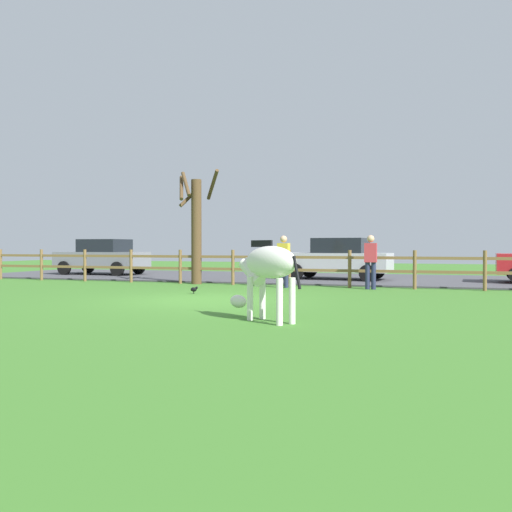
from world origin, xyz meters
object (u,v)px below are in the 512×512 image
at_px(zebra, 267,268).
at_px(parked_car_grey, 103,257).
at_px(parked_car_silver, 338,258).
at_px(bare_tree, 196,225).
at_px(crow_on_grass, 194,289).
at_px(visitor_right_of_tree, 371,259).
at_px(visitor_left_of_tree, 284,259).

bearing_deg(zebra, parked_car_grey, 134.08).
relative_size(zebra, parked_car_silver, 0.41).
distance_m(parked_car_silver, parked_car_grey, 10.53).
height_order(bare_tree, crow_on_grass, bare_tree).
bearing_deg(parked_car_grey, visitor_right_of_tree, -18.32).
distance_m(crow_on_grass, visitor_right_of_tree, 5.44).
distance_m(parked_car_silver, visitor_right_of_tree, 4.16).
xyz_separation_m(bare_tree, visitor_right_of_tree, (6.00, -0.47, -1.11)).
distance_m(bare_tree, visitor_left_of_tree, 3.56).
bearing_deg(zebra, visitor_left_of_tree, 103.46).
distance_m(zebra, visitor_left_of_tree, 7.66).
bearing_deg(crow_on_grass, zebra, -52.22).
relative_size(bare_tree, parked_car_grey, 0.98).
distance_m(zebra, visitor_right_of_tree, 7.68).
bearing_deg(visitor_right_of_tree, visitor_left_of_tree, -176.25).
bearing_deg(zebra, parked_car_silver, 93.85).
relative_size(visitor_left_of_tree, visitor_right_of_tree, 1.00).
distance_m(parked_car_grey, visitor_right_of_tree, 12.84).
bearing_deg(visitor_right_of_tree, parked_car_silver, 113.55).
distance_m(crow_on_grass, visitor_left_of_tree, 3.48).
distance_m(crow_on_grass, parked_car_grey, 10.58).
distance_m(bare_tree, parked_car_grey, 7.24).
relative_size(crow_on_grass, parked_car_silver, 0.05).
distance_m(zebra, parked_car_grey, 16.24).
relative_size(parked_car_grey, visitor_left_of_tree, 2.45).
distance_m(bare_tree, visitor_right_of_tree, 6.12).
bearing_deg(visitor_right_of_tree, bare_tree, 175.47).
bearing_deg(crow_on_grass, parked_car_grey, 137.50).
height_order(visitor_left_of_tree, visitor_right_of_tree, same).
relative_size(bare_tree, visitor_left_of_tree, 2.39).
bearing_deg(visitor_right_of_tree, crow_on_grass, -144.91).
height_order(zebra, visitor_right_of_tree, visitor_right_of_tree).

